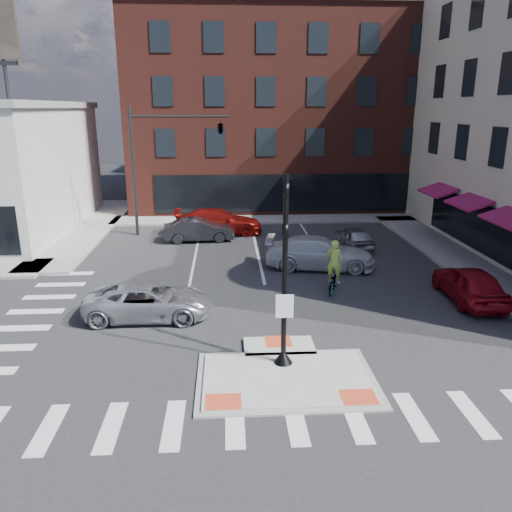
{
  "coord_description": "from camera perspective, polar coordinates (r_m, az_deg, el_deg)",
  "views": [
    {
      "loc": [
        -1.72,
        -13.79,
        7.92
      ],
      "look_at": [
        -0.53,
        6.03,
        2.0
      ],
      "focal_mm": 35.0,
      "sensor_mm": 36.0,
      "label": 1
    }
  ],
  "objects": [
    {
      "name": "cyclist",
      "position": [
        22.48,
        8.87,
        -2.07
      ],
      "size": [
        1.31,
        2.03,
        2.38
      ],
      "rotation": [
        0.0,
        0.0,
        2.78
      ],
      "color": "#3F3F44",
      "rests_on": "ground"
    },
    {
      "name": "building_far_right",
      "position": [
        68.66,
        5.73,
        14.93
      ],
      "size": [
        12.0,
        12.0,
        12.0
      ],
      "primitive_type": "cube",
      "color": "brown",
      "rests_on": "ground"
    },
    {
      "name": "bg_car_silver",
      "position": [
        29.76,
        11.09,
        2.14
      ],
      "size": [
        1.91,
        3.92,
        1.29
      ],
      "primitive_type": "imported",
      "rotation": [
        0.0,
        0.0,
        3.25
      ],
      "color": "#A0A1A7",
      "rests_on": "ground"
    },
    {
      "name": "building_n",
      "position": [
        46.02,
        2.54,
        16.45
      ],
      "size": [
        24.4,
        18.4,
        15.5
      ],
      "color": "#57221B",
      "rests_on": "ground"
    },
    {
      "name": "silver_suv",
      "position": [
        19.94,
        -12.16,
        -5.08
      ],
      "size": [
        4.92,
        2.29,
        1.37
      ],
      "primitive_type": "imported",
      "rotation": [
        0.0,
        0.0,
        1.57
      ],
      "color": "silver",
      "rests_on": "ground"
    },
    {
      "name": "signal_pole",
      "position": [
        15.33,
        3.25,
        -4.71
      ],
      "size": [
        0.6,
        0.6,
        5.98
      ],
      "color": "black",
      "rests_on": "refuge_island"
    },
    {
      "name": "bg_car_red",
      "position": [
        32.52,
        -4.33,
        3.94
      ],
      "size": [
        5.7,
        2.48,
        1.63
      ],
      "primitive_type": "imported",
      "rotation": [
        0.0,
        0.0,
        1.6
      ],
      "color": "maroon",
      "rests_on": "ground"
    },
    {
      "name": "building_far_left",
      "position": [
        65.89,
        -5.59,
        14.0
      ],
      "size": [
        10.0,
        12.0,
        10.0
      ],
      "primitive_type": "cube",
      "color": "slate",
      "rests_on": "ground"
    },
    {
      "name": "bg_car_dark",
      "position": [
        30.88,
        -6.56,
        2.98
      ],
      "size": [
        4.37,
        1.81,
        1.41
      ],
      "primitive_type": "imported",
      "rotation": [
        0.0,
        0.0,
        1.65
      ],
      "color": "black",
      "rests_on": "ground"
    },
    {
      "name": "sidewalk_e",
      "position": [
        28.01,
        23.28,
        -1.06
      ],
      "size": [
        3.0,
        24.0,
        0.15
      ],
      "primitive_type": "cube",
      "color": "gray",
      "rests_on": "ground"
    },
    {
      "name": "ground",
      "position": [
        16.0,
        3.28,
        -13.11
      ],
      "size": [
        120.0,
        120.0,
        0.0
      ],
      "primitive_type": "plane",
      "color": "#28282B",
      "rests_on": "ground"
    },
    {
      "name": "white_pickup",
      "position": [
        25.65,
        7.31,
        0.35
      ],
      "size": [
        5.82,
        3.16,
        1.6
      ],
      "primitive_type": "imported",
      "rotation": [
        0.0,
        0.0,
        1.4
      ],
      "color": "silver",
      "rests_on": "ground"
    },
    {
      "name": "mast_arm_signal",
      "position": [
        31.88,
        -6.78,
        13.42
      ],
      "size": [
        6.1,
        2.24,
        8.0
      ],
      "color": "black",
      "rests_on": "ground"
    },
    {
      "name": "refuge_island",
      "position": [
        15.75,
        3.39,
        -13.42
      ],
      "size": [
        5.4,
        4.65,
        0.13
      ],
      "color": "gray",
      "rests_on": "ground"
    },
    {
      "name": "red_sedan",
      "position": [
        22.99,
        23.2,
        -2.93
      ],
      "size": [
        1.94,
        4.55,
        1.53
      ],
      "primitive_type": "imported",
      "rotation": [
        0.0,
        0.0,
        3.11
      ],
      "color": "maroon",
      "rests_on": "ground"
    },
    {
      "name": "sidewalk_n",
      "position": [
        36.94,
        3.99,
        4.31
      ],
      "size": [
        26.0,
        3.0,
        0.15
      ],
      "primitive_type": "cube",
      "color": "gray",
      "rests_on": "ground"
    }
  ]
}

